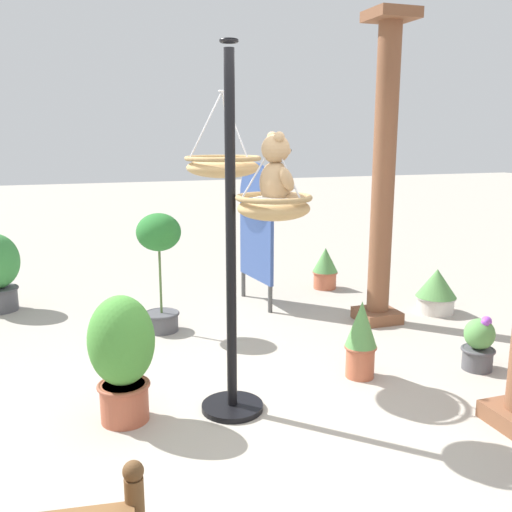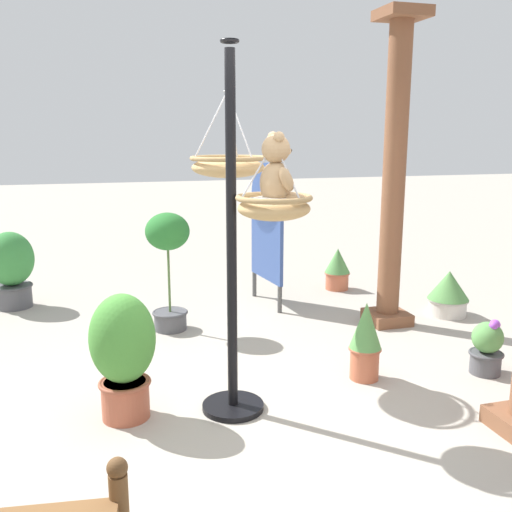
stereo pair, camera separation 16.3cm
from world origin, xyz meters
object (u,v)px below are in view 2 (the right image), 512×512
teddy_bear (278,174)px  potted_plant_flowering_red (365,340)px  hanging_basket_left_high (228,166)px  potted_plant_trailing_ivy (448,293)px  greenhouse_pillar_right (394,179)px  hanging_basket_with_teddy (274,206)px  potted_plant_broad_leaf (487,348)px  potted_plant_conical_shrub (123,351)px  potted_plant_fern_front (11,267)px  display_sign_board (267,223)px  potted_plant_tall_leafy (168,256)px  potted_plant_bushy_green (337,269)px  display_pole_central (232,303)px

teddy_bear → potted_plant_flowering_red: bearing=112.8°
hanging_basket_left_high → potted_plant_trailing_ivy: 3.03m
hanging_basket_left_high → greenhouse_pillar_right: size_ratio=0.22×
hanging_basket_with_teddy → potted_plant_broad_leaf: (-0.18, 1.89, -1.25)m
hanging_basket_with_teddy → potted_plant_conical_shrub: size_ratio=0.57×
hanging_basket_left_high → potted_plant_fern_front: 3.25m
greenhouse_pillar_right → potted_plant_broad_leaf: greenhouse_pillar_right is taller
potted_plant_broad_leaf → display_sign_board: bearing=-153.7°
potted_plant_tall_leafy → display_sign_board: bearing=115.9°
potted_plant_trailing_ivy → potted_plant_broad_leaf: bearing=-23.0°
teddy_bear → hanging_basket_with_teddy: bearing=-90.0°
potted_plant_trailing_ivy → potted_plant_fern_front: bearing=-109.3°
potted_plant_bushy_green → potted_plant_fern_front: bearing=-94.5°
potted_plant_flowering_red → potted_plant_trailing_ivy: (-1.25, 1.61, -0.08)m
potted_plant_flowering_red → potted_plant_trailing_ivy: size_ratio=1.30×
potted_plant_fern_front → potted_plant_flowering_red: potted_plant_fern_front is taller
hanging_basket_with_teddy → display_sign_board: hanging_basket_with_teddy is taller
potted_plant_flowering_red → display_pole_central: bearing=-79.3°
potted_plant_trailing_ivy → display_sign_board: display_sign_board is taller
potted_plant_conical_shrub → greenhouse_pillar_right: bearing=115.8°
display_pole_central → potted_plant_fern_front: 3.57m
display_pole_central → potted_plant_conical_shrub: size_ratio=2.83×
potted_plant_tall_leafy → display_pole_central: bearing=6.5°
hanging_basket_with_teddy → potted_plant_broad_leaf: 2.28m
potted_plant_fern_front → potted_plant_tall_leafy: (1.24, 1.61, 0.30)m
potted_plant_tall_leafy → potted_plant_bushy_green: 2.47m
potted_plant_bushy_green → greenhouse_pillar_right: bearing=-1.4°
potted_plant_tall_leafy → potted_plant_broad_leaf: potted_plant_tall_leafy is taller
potted_plant_flowering_red → potted_plant_bushy_green: bearing=160.8°
hanging_basket_with_teddy → potted_plant_conical_shrub: hanging_basket_with_teddy is taller
display_pole_central → teddy_bear: 0.94m
hanging_basket_left_high → greenhouse_pillar_right: greenhouse_pillar_right is taller
teddy_bear → potted_plant_trailing_ivy: (-1.61, 2.48, -1.43)m
potted_plant_trailing_ivy → potted_plant_conical_shrub: bearing=-68.5°
hanging_basket_with_teddy → potted_plant_conical_shrub: bearing=-103.4°
display_sign_board → potted_plant_flowering_red: bearing=4.2°
teddy_bear → hanging_basket_left_high: (-0.94, -0.11, 0.01)m
hanging_basket_with_teddy → potted_plant_tall_leafy: (-1.97, -0.46, -0.71)m
potted_plant_fern_front → potted_plant_flowering_red: 4.10m
potted_plant_trailing_ivy → greenhouse_pillar_right: bearing=-85.8°
hanging_basket_with_teddy → teddy_bear: 0.20m
hanging_basket_left_high → potted_plant_broad_leaf: hanging_basket_left_high is taller
potted_plant_conical_shrub → hanging_basket_with_teddy: bearing=76.6°
hanging_basket_left_high → potted_plant_broad_leaf: bearing=69.2°
display_pole_central → hanging_basket_with_teddy: 0.74m
hanging_basket_with_teddy → potted_plant_tall_leafy: hanging_basket_with_teddy is taller
potted_plant_flowering_red → potted_plant_trailing_ivy: bearing=127.7°
potted_plant_broad_leaf → greenhouse_pillar_right: bearing=-173.7°
potted_plant_fern_front → potted_plant_bushy_green: (0.30, 3.84, -0.20)m
potted_plant_flowering_red → potted_plant_trailing_ivy: potted_plant_flowering_red is taller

